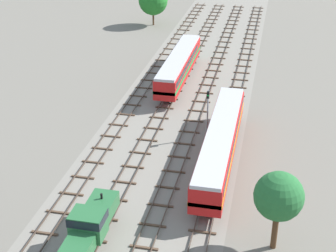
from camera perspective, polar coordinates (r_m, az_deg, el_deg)
name	(u,v)px	position (r m, az deg, el deg)	size (l,w,h in m)	color
ground_plane	(172,129)	(60.50, 0.46, -0.31)	(480.00, 480.00, 0.00)	slate
ballast_bed	(172,129)	(60.50, 0.46, -0.31)	(17.01, 176.00, 0.01)	gray
track_far_left	(122,119)	(62.81, -5.16, 0.78)	(2.40, 126.00, 0.29)	#47382D
track_left	(156,122)	(61.74, -1.31, 0.40)	(2.40, 126.00, 0.29)	#47382D
track_centre_left	(191,126)	(60.97, 2.65, 0.02)	(2.40, 126.00, 0.29)	#47382D
track_centre	(228,129)	(60.49, 6.70, -0.37)	(2.40, 126.00, 0.29)	#47382D
shunter_loco_left_near	(90,224)	(42.18, -8.71, -10.79)	(2.74, 8.46, 3.10)	#286638
passenger_coach_centre_mid	(221,141)	(52.52, 5.92, -1.71)	(2.96, 22.00, 3.80)	red
diesel_railcar_left_midfar	(179,65)	(73.55, 1.26, 6.91)	(2.96, 20.50, 3.80)	red
signal_post_nearest	(208,108)	(57.04, 4.47, 1.98)	(0.28, 0.47, 5.88)	gray
lineside_tree_0	(153,0)	(102.27, -1.68, 13.90)	(5.72, 5.72, 7.75)	#4C331E
lineside_tree_1	(279,197)	(40.53, 12.32, -7.76)	(3.94, 3.94, 6.96)	#4C331E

